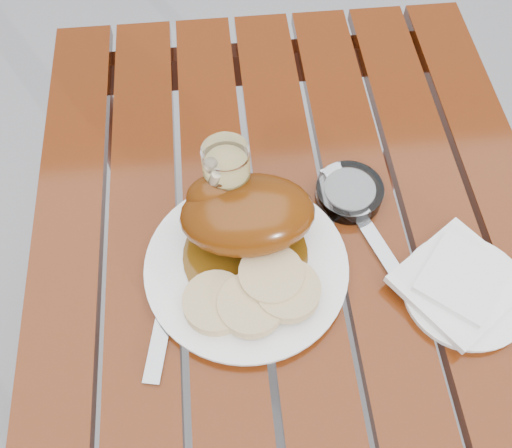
{
  "coord_description": "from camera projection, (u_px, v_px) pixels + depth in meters",
  "views": [
    {
      "loc": [
        -0.1,
        -0.34,
        1.5
      ],
      "look_at": [
        -0.06,
        0.1,
        0.78
      ],
      "focal_mm": 40.0,
      "sensor_mm": 36.0,
      "label": 1
    }
  ],
  "objects": [
    {
      "name": "knife",
      "position": [
        378.0,
        246.0,
        0.86
      ],
      "size": [
        0.1,
        0.23,
        0.01
      ],
      "primitive_type": "cube",
      "rotation": [
        0.0,
        0.0,
        0.32
      ],
      "color": "gray",
      "rests_on": "table"
    },
    {
      "name": "roast_duck",
      "position": [
        243.0,
        214.0,
        0.8
      ],
      "size": [
        0.19,
        0.19,
        0.14
      ],
      "color": "#58340A",
      "rests_on": "dinner_plate"
    },
    {
      "name": "table",
      "position": [
        290.0,
        368.0,
        1.14
      ],
      "size": [
        0.8,
        1.2,
        0.75
      ],
      "primitive_type": "cube",
      "color": "#60260B",
      "rests_on": "ground"
    },
    {
      "name": "wine_glass",
      "position": [
        228.0,
        187.0,
        0.82
      ],
      "size": [
        0.09,
        0.09,
        0.16
      ],
      "primitive_type": "cylinder",
      "rotation": [
        0.0,
        0.0,
        0.41
      ],
      "color": "#D9C062",
      "rests_on": "table"
    },
    {
      "name": "dinner_plate",
      "position": [
        246.0,
        267.0,
        0.83
      ],
      "size": [
        0.38,
        0.38,
        0.02
      ],
      "primitive_type": "cylinder",
      "rotation": [
        0.0,
        0.0,
        0.35
      ],
      "color": "white",
      "rests_on": "table"
    },
    {
      "name": "ashtray",
      "position": [
        349.0,
        192.0,
        0.89
      ],
      "size": [
        0.13,
        0.13,
        0.03
      ],
      "primitive_type": "cylinder",
      "rotation": [
        0.0,
        0.0,
        0.32
      ],
      "color": "#B2B7BC",
      "rests_on": "table"
    },
    {
      "name": "fork",
      "position": [
        164.0,
        317.0,
        0.8
      ],
      "size": [
        0.06,
        0.19,
        0.01
      ],
      "primitive_type": "cube",
      "rotation": [
        0.0,
        0.0,
        -0.2
      ],
      "color": "gray",
      "rests_on": "table"
    },
    {
      "name": "ground",
      "position": [
        282.0,
        412.0,
        1.46
      ],
      "size": [
        60.0,
        60.0,
        0.0
      ],
      "primitive_type": "plane",
      "color": "slate",
      "rests_on": "ground"
    },
    {
      "name": "napkin",
      "position": [
        459.0,
        282.0,
        0.8
      ],
      "size": [
        0.21,
        0.21,
        0.01
      ],
      "primitive_type": "cube",
      "rotation": [
        0.0,
        0.0,
        0.6
      ],
      "color": "white",
      "rests_on": "side_plate"
    },
    {
      "name": "side_plate",
      "position": [
        465.0,
        292.0,
        0.81
      ],
      "size": [
        0.22,
        0.22,
        0.01
      ],
      "primitive_type": "cylinder",
      "rotation": [
        0.0,
        0.0,
        -0.29
      ],
      "color": "white",
      "rests_on": "table"
    },
    {
      "name": "bread_dumplings",
      "position": [
        256.0,
        293.0,
        0.78
      ],
      "size": [
        0.19,
        0.13,
        0.03
      ],
      "color": "tan",
      "rests_on": "dinner_plate"
    }
  ]
}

